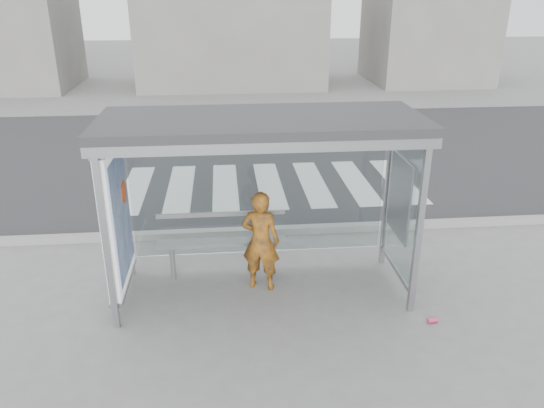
{
  "coord_description": "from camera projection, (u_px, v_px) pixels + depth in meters",
  "views": [
    {
      "loc": [
        -0.51,
        -6.75,
        4.19
      ],
      "look_at": [
        0.15,
        0.2,
        1.31
      ],
      "focal_mm": 35.0,
      "sensor_mm": 36.0,
      "label": 1
    }
  ],
  "objects": [
    {
      "name": "crosswalk",
      "position": [
        269.0,
        185.0,
        12.04
      ],
      "size": [
        6.55,
        3.0,
        0.0
      ],
      "color": "silver",
      "rests_on": "ground"
    },
    {
      "name": "building_right",
      "position": [
        430.0,
        2.0,
        23.87
      ],
      "size": [
        5.0,
        5.0,
        7.0
      ],
      "primitive_type": "cube",
      "color": "slate",
      "rests_on": "ground"
    },
    {
      "name": "bench",
      "position": [
        222.0,
        242.0,
        8.04
      ],
      "size": [
        1.96,
        0.33,
        1.01
      ],
      "color": "gray",
      "rests_on": "ground"
    },
    {
      "name": "soda_can",
      "position": [
        432.0,
        321.0,
        7.1
      ],
      "size": [
        0.14,
        0.09,
        0.07
      ],
      "primitive_type": "cylinder",
      "rotation": [
        0.0,
        1.57,
        0.11
      ],
      "color": "#ED4571",
      "rests_on": "ground"
    },
    {
      "name": "building_center",
      "position": [
        231.0,
        27.0,
        23.47
      ],
      "size": [
        8.0,
        5.0,
        5.0
      ],
      "primitive_type": "cube",
      "color": "slate",
      "rests_on": "ground"
    },
    {
      "name": "road",
      "position": [
        243.0,
        153.0,
        14.3
      ],
      "size": [
        30.0,
        10.0,
        0.01
      ],
      "primitive_type": "cube",
      "color": "#2C2C2F",
      "rests_on": "ground"
    },
    {
      "name": "bus_shelter",
      "position": [
        234.0,
        163.0,
        7.12
      ],
      "size": [
        4.25,
        1.65,
        2.62
      ],
      "color": "gray",
      "rests_on": "ground"
    },
    {
      "name": "ground",
      "position": [
        263.0,
        291.0,
        7.86
      ],
      "size": [
        80.0,
        80.0,
        0.0
      ],
      "primitive_type": "plane",
      "color": "slate",
      "rests_on": "ground"
    },
    {
      "name": "curb",
      "position": [
        254.0,
        231.0,
        9.63
      ],
      "size": [
        30.0,
        0.18,
        0.12
      ],
      "primitive_type": "cube",
      "color": "gray",
      "rests_on": "ground"
    },
    {
      "name": "person",
      "position": [
        261.0,
        241.0,
        7.67
      ],
      "size": [
        0.64,
        0.52,
        1.53
      ],
      "primitive_type": "imported",
      "rotation": [
        0.0,
        0.0,
        2.84
      ],
      "color": "red",
      "rests_on": "ground"
    }
  ]
}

